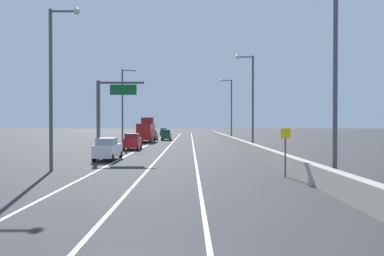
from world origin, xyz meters
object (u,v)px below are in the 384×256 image
object	(u,v)px
lamp_post_right_second	(251,97)
car_red_1	(133,142)
lamp_post_left_near	(54,79)
lamp_post_left_mid	(124,102)
overhead_sign_gantry	(106,109)
speed_advisory_sign	(285,149)
car_white_0	(108,149)
lamp_post_right_near	(331,65)
car_green_3	(166,135)
car_gray_4	(153,135)
lamp_post_right_third	(230,106)
box_truck	(146,131)
car_blue_2	(164,132)

from	to	relation	value
lamp_post_right_second	car_red_1	bearing A→B (deg)	166.32
lamp_post_left_near	lamp_post_left_mid	distance (m)	27.61
overhead_sign_gantry	lamp_post_right_second	xyz separation A→B (m)	(15.36, 6.51, 1.66)
speed_advisory_sign	lamp_post_left_near	size ratio (longest dim) A/B	0.27
speed_advisory_sign	car_white_0	world-z (taller)	speed_advisory_sign
speed_advisory_sign	lamp_post_right_near	distance (m)	5.80
lamp_post_right_near	lamp_post_right_second	bearing A→B (deg)	90.79
overhead_sign_gantry	lamp_post_right_near	xyz separation A→B (m)	(15.67, -16.50, 1.66)
lamp_post_right_second	lamp_post_left_mid	bearing A→B (deg)	147.57
lamp_post_right_near	car_green_3	bearing A→B (deg)	103.08
lamp_post_left_mid	car_gray_4	distance (m)	20.95
lamp_post_left_mid	lamp_post_right_second	bearing A→B (deg)	-32.43
lamp_post_left_near	car_white_0	distance (m)	9.33
lamp_post_right_near	lamp_post_right_third	bearing A→B (deg)	90.19
lamp_post_right_second	car_gray_4	size ratio (longest dim) A/B	2.38
car_white_0	car_gray_4	world-z (taller)	car_white_0
speed_advisory_sign	lamp_post_right_second	world-z (taller)	lamp_post_right_second
lamp_post_left_mid	car_red_1	world-z (taller)	lamp_post_left_mid
overhead_sign_gantry	speed_advisory_sign	distance (m)	19.66
lamp_post_left_mid	car_green_3	bearing A→B (deg)	74.83
speed_advisory_sign	car_gray_4	distance (m)	52.33
box_truck	overhead_sign_gantry	bearing A→B (deg)	-91.08
car_blue_2	car_gray_4	size ratio (longest dim) A/B	0.91
lamp_post_right_third	lamp_post_left_near	xyz separation A→B (m)	(-16.64, -40.02, 0.00)
overhead_sign_gantry	lamp_post_left_near	xyz separation A→B (m)	(-1.12, -10.50, 1.66)
car_white_0	box_truck	size ratio (longest dim) A/B	0.52
overhead_sign_gantry	car_red_1	bearing A→B (deg)	84.14
overhead_sign_gantry	lamp_post_right_second	distance (m)	16.76
car_red_1	speed_advisory_sign	bearing A→B (deg)	-60.72
lamp_post_right_second	lamp_post_left_near	world-z (taller)	same
lamp_post_right_near	car_gray_4	size ratio (longest dim) A/B	2.38
car_red_1	car_green_3	world-z (taller)	car_green_3
speed_advisory_sign	lamp_post_left_mid	bearing A→B (deg)	116.89
overhead_sign_gantry	lamp_post_left_near	bearing A→B (deg)	-96.07
overhead_sign_gantry	car_red_1	xyz separation A→B (m)	(1.03, 10.00, -3.71)
overhead_sign_gantry	car_white_0	bearing A→B (deg)	-74.20
lamp_post_right_near	car_white_0	world-z (taller)	lamp_post_right_near
lamp_post_left_near	car_green_3	bearing A→B (deg)	84.10
overhead_sign_gantry	car_white_0	world-z (taller)	overhead_sign_gantry
lamp_post_right_third	car_white_0	distance (m)	36.20
car_white_0	car_green_3	size ratio (longest dim) A/B	0.99
speed_advisory_sign	lamp_post_right_third	xyz separation A→B (m)	(1.40, 42.88, 4.63)
speed_advisory_sign	lamp_post_right_near	world-z (taller)	lamp_post_right_near
car_red_1	box_truck	xyz separation A→B (m)	(-0.49, 18.43, 0.98)
lamp_post_right_second	lamp_post_right_near	bearing A→B (deg)	-89.21
car_white_0	car_green_3	xyz separation A→B (m)	(2.73, 38.52, 0.03)
car_blue_2	lamp_post_right_second	bearing A→B (deg)	-76.25
car_white_0	lamp_post_left_near	bearing A→B (deg)	-105.27
lamp_post_left_mid	box_truck	bearing A→B (deg)	80.66
lamp_post_right_second	car_gray_4	distance (m)	34.43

